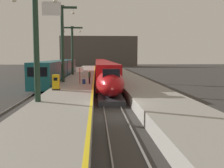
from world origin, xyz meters
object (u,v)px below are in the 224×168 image
(regional_train_adjacent, at_px, (60,69))
(passenger_near_edge, at_px, (89,76))
(station_column_mid, at_px, (62,37))
(station_column_far, at_px, (72,46))
(rolling_suitcase, at_px, (84,81))
(highspeed_train_main, at_px, (102,68))
(departure_info_board, at_px, (80,72))
(station_column_near, at_px, (37,32))
(ticket_machine_yellow, at_px, (56,83))

(regional_train_adjacent, xyz_separation_m, passenger_near_edge, (5.84, -14.93, -0.09))
(station_column_mid, bearing_deg, passenger_near_edge, -33.00)
(station_column_far, distance_m, passenger_near_edge, 17.87)
(station_column_mid, height_order, rolling_suitcase, station_column_mid)
(highspeed_train_main, height_order, departure_info_board, highspeed_train_main)
(departure_info_board, bearing_deg, highspeed_train_main, 82.52)
(station_column_near, distance_m, station_column_mid, 15.43)
(regional_train_adjacent, relative_size, station_column_mid, 3.59)
(passenger_near_edge, xyz_separation_m, ticket_machine_yellow, (-3.29, -6.16, -0.25))
(passenger_near_edge, bearing_deg, ticket_machine_yellow, -118.09)
(rolling_suitcase, bearing_deg, highspeed_train_main, 83.63)
(station_column_near, height_order, departure_info_board, station_column_near)
(regional_train_adjacent, xyz_separation_m, ticket_machine_yellow, (2.55, -21.09, -0.34))
(station_column_near, relative_size, departure_info_board, 4.04)
(station_column_far, bearing_deg, departure_info_board, -81.90)
(station_column_mid, relative_size, passenger_near_edge, 6.03)
(regional_train_adjacent, relative_size, rolling_suitcase, 37.27)
(highspeed_train_main, bearing_deg, station_column_near, -98.48)
(departure_info_board, bearing_deg, station_column_far, 98.10)
(station_column_mid, distance_m, passenger_near_edge, 6.67)
(highspeed_train_main, bearing_deg, rolling_suitcase, -96.37)
(passenger_near_edge, distance_m, ticket_machine_yellow, 6.99)
(regional_train_adjacent, bearing_deg, station_column_mid, -80.07)
(station_column_near, xyz_separation_m, passenger_near_edge, (3.58, 13.05, -4.30))
(station_column_near, bearing_deg, station_column_mid, 90.22)
(station_column_far, bearing_deg, regional_train_adjacent, -137.99)
(station_column_near, bearing_deg, rolling_suitcase, 77.24)
(passenger_near_edge, bearing_deg, station_column_mid, 147.00)
(station_column_mid, xyz_separation_m, ticket_machine_yellow, (0.35, -8.53, -5.32))
(regional_train_adjacent, height_order, passenger_near_edge, regional_train_adjacent)
(regional_train_adjacent, height_order, rolling_suitcase, regional_train_adjacent)
(station_column_near, relative_size, station_column_mid, 0.84)
(highspeed_train_main, relative_size, ticket_machine_yellow, 47.07)
(rolling_suitcase, bearing_deg, station_column_near, -102.76)
(highspeed_train_main, height_order, rolling_suitcase, highspeed_train_main)
(rolling_suitcase, bearing_deg, station_column_far, 99.71)
(ticket_machine_yellow, relative_size, departure_info_board, 0.75)
(passenger_near_edge, xyz_separation_m, rolling_suitcase, (-0.70, -0.30, -0.69))
(station_column_near, bearing_deg, departure_info_board, 79.50)
(station_column_near, xyz_separation_m, ticket_machine_yellow, (0.29, 6.89, -4.55))
(rolling_suitcase, bearing_deg, passenger_near_edge, 23.67)
(highspeed_train_main, height_order, station_column_near, station_column_near)
(station_column_mid, relative_size, ticket_machine_yellow, 6.37)
(regional_train_adjacent, relative_size, ticket_machine_yellow, 22.87)
(station_column_near, distance_m, rolling_suitcase, 13.99)
(ticket_machine_yellow, bearing_deg, rolling_suitcase, 66.11)
(station_column_mid, xyz_separation_m, departure_info_board, (2.44, -2.59, -4.55))
(highspeed_train_main, relative_size, rolling_suitcase, 76.68)
(highspeed_train_main, distance_m, ticket_machine_yellow, 32.78)
(station_column_mid, relative_size, departure_info_board, 4.81)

